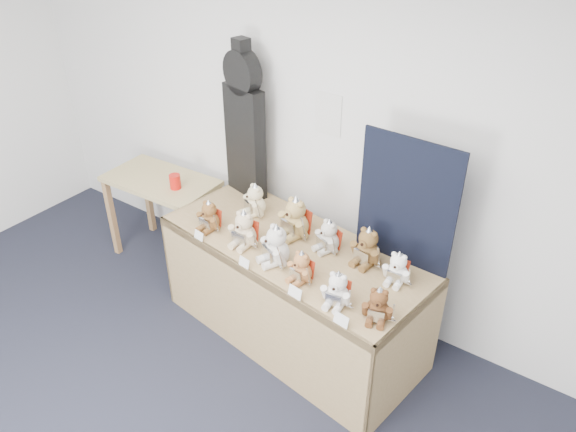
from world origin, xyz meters
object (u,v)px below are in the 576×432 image
Objects in this scene: guitar_case at (244,122)px; teddy_front_left at (244,230)px; teddy_back_end at (397,269)px; teddy_front_end at (378,306)px; red_cup at (175,182)px; teddy_back_left at (255,201)px; teddy_front_far_left at (209,217)px; teddy_front_right at (301,268)px; side_table at (162,192)px; teddy_back_centre_right at (328,237)px; teddy_back_centre_left at (295,219)px; teddy_front_centre at (276,246)px; teddy_back_right at (367,248)px; display_table at (285,271)px; teddy_front_far_right at (337,291)px.

teddy_front_left is at bearing -39.54° from guitar_case.
teddy_front_end is at bearing -84.70° from teddy_back_end.
red_cup is 0.44× the size of teddy_back_left.
teddy_front_right is at bearing -4.28° from teddy_front_far_left.
side_table is 3.72× the size of teddy_back_centre_right.
red_cup is at bearing 173.70° from teddy_back_end.
teddy_back_left is at bearing 170.43° from teddy_back_end.
teddy_front_far_left reaches higher than teddy_front_right.
teddy_back_centre_left reaches higher than red_cup.
teddy_back_centre_right is (0.21, 0.31, -0.02)m from teddy_front_centre.
teddy_back_centre_left is at bearing 127.86° from teddy_front_centre.
teddy_front_right is at bearing -7.19° from teddy_back_left.
teddy_back_right is 1.22× the size of teddy_back_end.
teddy_back_centre_left reaches higher than teddy_front_far_left.
teddy_back_centre_left reaches higher than teddy_front_left.
side_table is 2.92× the size of teddy_back_centre_left.
teddy_front_right is 0.85m from teddy_back_left.
teddy_back_end is at bearing 81.49° from teddy_front_end.
teddy_front_far_left is 0.37m from teddy_back_left.
teddy_back_right is (1.22, -0.29, -0.47)m from guitar_case.
red_cup is at bearing 175.84° from teddy_front_right.
guitar_case reaches higher than teddy_back_end.
teddy_back_end is (-0.06, 0.38, -0.00)m from teddy_front_end.
display_table is at bearing 11.08° from teddy_front_far_left.
teddy_back_end is at bearing -5.71° from side_table.
teddy_back_centre_right reaches higher than teddy_front_far_left.
teddy_front_far_left is at bearing -140.65° from teddy_back_centre_right.
teddy_back_centre_right reaches higher than teddy_front_end.
teddy_front_end is at bearing 3.71° from teddy_back_left.
display_table is 1.16m from guitar_case.
teddy_back_centre_right reaches higher than display_table.
teddy_back_centre_left is (0.22, 0.29, 0.02)m from teddy_front_left.
teddy_front_right is 0.92× the size of teddy_back_centre_right.
teddy_front_left is at bearing -153.04° from teddy_back_right.
teddy_front_right is (1.51, -0.42, 0.05)m from red_cup.
teddy_front_far_right is (1.27, -0.75, -0.49)m from guitar_case.
teddy_front_left is 0.88× the size of teddy_back_centre_left.
teddy_front_left reaches higher than teddy_front_far_right.
teddy_front_left is 0.30m from teddy_front_centre.
teddy_back_left is 0.83× the size of teddy_back_centre_left.
guitar_case is at bearing 126.24° from teddy_front_left.
teddy_front_end reaches higher than red_cup.
teddy_back_left reaches higher than side_table.
teddy_back_right reaches higher than teddy_back_end.
teddy_front_far_right is 0.77m from teddy_back_centre_left.
teddy_front_far_left reaches higher than red_cup.
teddy_front_right is at bearing -63.27° from teddy_back_centre_right.
guitar_case is 0.86m from teddy_back_centre_left.
teddy_back_left reaches higher than teddy_front_far_right.
teddy_back_end is (1.36, 0.22, -0.00)m from teddy_front_far_left.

